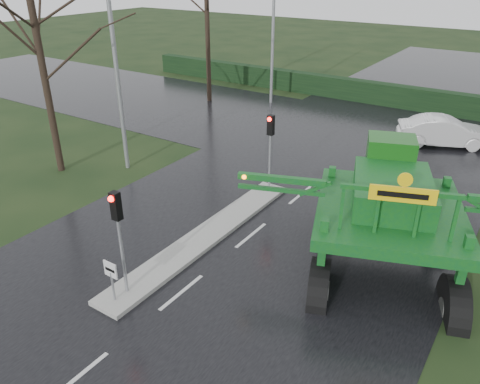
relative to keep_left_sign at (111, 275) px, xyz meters
The scene contains 13 objects.
ground 2.25m from the keep_left_sign, 49.10° to the left, with size 140.00×140.00×0.00m, color black.
road_main 11.62m from the keep_left_sign, 83.55° to the left, with size 14.00×80.00×0.02m, color black.
road_cross 17.58m from the keep_left_sign, 85.75° to the left, with size 80.00×12.00×0.02m, color black.
median_island 4.60m from the keep_left_sign, 90.00° to the left, with size 1.20×10.00×0.16m, color gray.
hedge_row 25.54m from the keep_left_sign, 87.08° to the left, with size 44.00×0.90×1.50m, color black.
keep_left_sign is the anchor object (origin of this frame).
traffic_signal_near 1.61m from the keep_left_sign, 90.00° to the left, with size 0.26×0.33×3.52m.
traffic_signal_mid 9.12m from the keep_left_sign, 90.00° to the left, with size 0.26×0.33×3.52m.
street_light_left_near 11.32m from the keep_left_sign, 132.59° to the left, with size 3.85×0.30×10.00m.
street_light_left_far 23.11m from the keep_left_sign, 107.78° to the left, with size 3.85×0.30×10.00m.
tree_left_near 12.14m from the keep_left_sign, 150.44° to the left, with size 6.30×6.30×10.85m.
crop_sprayer 6.43m from the keep_left_sign, 41.13° to the left, with size 9.13×7.20×5.41m.
white_sedan 19.97m from the keep_left_sign, 75.45° to the left, with size 1.69×4.83×1.59m, color silver.
Camera 1 is at (7.89, -8.59, 9.22)m, focal length 35.00 mm.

